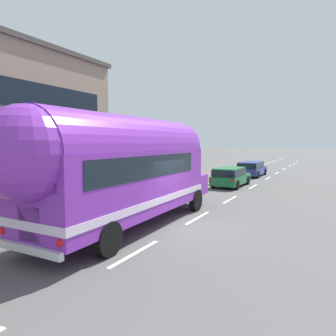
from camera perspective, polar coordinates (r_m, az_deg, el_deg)
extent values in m
plane|color=#565454|center=(11.50, 2.51, -11.13)|extent=(300.00, 300.00, 0.00)
cube|color=silver|center=(9.02, -6.23, -15.71)|extent=(0.14, 2.40, 0.01)
cube|color=silver|center=(12.92, 5.67, -9.34)|extent=(0.14, 2.40, 0.01)
cube|color=silver|center=(17.18, 11.67, -5.85)|extent=(0.14, 2.40, 0.01)
cube|color=silver|center=(22.56, 15.80, -3.39)|extent=(0.14, 2.40, 0.01)
cube|color=silver|center=(28.28, 18.41, -1.81)|extent=(0.14, 2.40, 0.01)
cube|color=silver|center=(33.08, 19.88, -0.92)|extent=(0.14, 2.40, 0.01)
cube|color=silver|center=(38.64, 21.13, -0.17)|extent=(0.14, 2.40, 0.01)
cube|color=silver|center=(44.19, 22.06, 0.40)|extent=(0.14, 2.40, 0.01)
cube|color=silver|center=(49.04, 22.69, 0.78)|extent=(0.14, 2.40, 0.01)
cube|color=silver|center=(53.90, 23.22, 1.10)|extent=(0.14, 2.40, 0.01)
cube|color=silver|center=(23.67, 7.73, -2.87)|extent=(0.12, 80.00, 0.01)
cube|color=purple|center=(11.15, -7.71, -2.48)|extent=(2.60, 8.37, 2.30)
cylinder|color=purple|center=(11.07, -7.78, 3.43)|extent=(2.55, 8.27, 2.45)
sphere|color=purple|center=(8.07, -25.00, 2.51)|extent=(2.40, 2.40, 2.40)
cube|color=purple|center=(15.39, 2.77, -2.96)|extent=(2.28, 1.33, 0.95)
cube|color=silver|center=(11.25, -7.68, -5.77)|extent=(2.64, 8.41, 0.24)
cube|color=black|center=(10.85, -8.67, 0.49)|extent=(2.61, 6.57, 0.76)
cube|color=black|center=(8.10, -24.93, -1.03)|extent=(2.00, 0.10, 0.84)
cube|color=silver|center=(8.30, -24.67, -9.64)|extent=(0.80, 0.07, 0.90)
cube|color=silver|center=(8.42, -25.02, -13.71)|extent=(2.34, 0.17, 0.20)
sphere|color=red|center=(9.21, -28.72, -10.32)|extent=(0.20, 0.20, 0.20)
sphere|color=red|center=(7.60, -19.68, -13.17)|extent=(0.20, 0.20, 0.20)
cube|color=black|center=(14.72, 1.81, 1.87)|extent=(2.14, 0.13, 0.96)
cube|color=silver|center=(16.03, 3.81, -3.10)|extent=(0.90, 0.11, 0.56)
cylinder|color=black|center=(15.10, -2.98, -5.32)|extent=(0.27, 1.00, 1.00)
cylinder|color=black|center=(14.07, 5.29, -6.09)|extent=(0.27, 1.00, 1.00)
cylinder|color=black|center=(10.30, -21.57, -10.49)|extent=(0.27, 1.00, 1.00)
cylinder|color=black|center=(8.73, -11.21, -13.03)|extent=(0.27, 1.00, 1.00)
cube|color=#196633|center=(22.37, 11.84, -2.04)|extent=(1.81, 4.30, 0.60)
cube|color=#196633|center=(21.85, 11.51, -0.68)|extent=(1.60, 2.85, 0.55)
cube|color=black|center=(21.85, 11.51, -0.76)|extent=(1.66, 2.89, 0.43)
cube|color=red|center=(20.56, 8.04, -2.08)|extent=(0.20, 0.04, 0.14)
cube|color=red|center=(20.07, 12.18, -2.31)|extent=(0.20, 0.04, 0.14)
cylinder|color=black|center=(24.01, 10.89, -2.04)|extent=(0.20, 0.64, 0.64)
cylinder|color=black|center=(23.55, 14.84, -2.25)|extent=(0.20, 0.64, 0.64)
cylinder|color=black|center=(21.30, 8.50, -2.88)|extent=(0.20, 0.64, 0.64)
cylinder|color=black|center=(20.78, 12.93, -3.14)|extent=(0.20, 0.64, 0.64)
cube|color=navy|center=(29.59, 15.61, -0.45)|extent=(1.86, 4.69, 0.60)
cube|color=navy|center=(29.08, 15.43, 0.60)|extent=(1.66, 3.44, 0.55)
cube|color=black|center=(29.09, 15.42, 0.54)|extent=(1.72, 3.48, 0.43)
cube|color=red|center=(27.50, 12.88, -0.41)|extent=(0.20, 0.04, 0.14)
cube|color=red|center=(27.11, 16.18, -0.56)|extent=(0.20, 0.04, 0.14)
cylinder|color=black|center=(31.41, 14.68, -0.50)|extent=(0.20, 0.64, 0.64)
cylinder|color=black|center=(31.04, 17.88, -0.64)|extent=(0.20, 0.64, 0.64)
cylinder|color=black|center=(28.24, 13.10, -1.06)|extent=(0.20, 0.64, 0.64)
cylinder|color=black|center=(27.82, 16.63, -1.22)|extent=(0.20, 0.64, 0.64)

